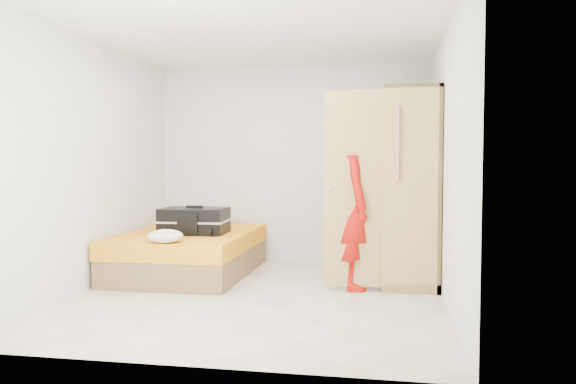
% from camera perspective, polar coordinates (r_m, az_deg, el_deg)
% --- Properties ---
extents(room, '(4.00, 4.02, 2.60)m').
position_cam_1_polar(room, '(5.54, -3.05, 2.80)').
color(room, beige).
rests_on(room, ground).
extents(bed, '(1.42, 2.02, 0.50)m').
position_cam_1_polar(bed, '(6.79, -9.97, -6.09)').
color(bed, olive).
rests_on(bed, ground).
extents(wardrobe, '(1.17, 1.20, 2.10)m').
position_cam_1_polar(wardrobe, '(6.26, 11.85, 0.00)').
color(wardrobe, tan).
rests_on(wardrobe, ground).
extents(person, '(0.49, 0.68, 1.76)m').
position_cam_1_polar(person, '(5.91, 6.89, -1.28)').
color(person, '#B6190B').
rests_on(person, ground).
extents(suitcase, '(0.78, 0.60, 0.32)m').
position_cam_1_polar(suitcase, '(6.59, -9.48, -2.90)').
color(suitcase, black).
rests_on(suitcase, bed).
extents(round_cushion, '(0.36, 0.36, 0.14)m').
position_cam_1_polar(round_cushion, '(5.89, -12.35, -4.40)').
color(round_cushion, white).
rests_on(round_cushion, bed).
extents(pillow, '(0.61, 0.37, 0.10)m').
position_cam_1_polar(pillow, '(7.61, -9.18, -2.82)').
color(pillow, white).
rests_on(pillow, bed).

